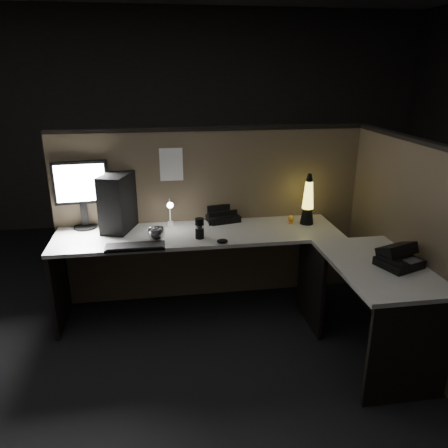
{
  "coord_description": "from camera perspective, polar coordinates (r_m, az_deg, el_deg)",
  "views": [
    {
      "loc": [
        -0.45,
        -2.7,
        1.98
      ],
      "look_at": [
        0.02,
        0.35,
        0.88
      ],
      "focal_mm": 35.0,
      "sensor_mm": 36.0,
      "label": 1
    }
  ],
  "objects": [
    {
      "name": "pinned_paper",
      "position": [
        3.68,
        -6.9,
        7.72
      ],
      "size": [
        0.19,
        0.0,
        0.27
      ],
      "primitive_type": "cube",
      "color": "white",
      "rests_on": "partition_back"
    },
    {
      "name": "keyboard",
      "position": [
        3.29,
        -11.52,
        -2.94
      ],
      "size": [
        0.44,
        0.15,
        0.02
      ],
      "primitive_type": "cube",
      "rotation": [
        0.0,
        0.0,
        -0.01
      ],
      "color": "black",
      "rests_on": "desk"
    },
    {
      "name": "travel_mug",
      "position": [
        3.39,
        -3.21,
        -0.58
      ],
      "size": [
        0.07,
        0.07,
        0.16
      ],
      "primitive_type": "cylinder",
      "color": "black",
      "rests_on": "desk"
    },
    {
      "name": "room_shell",
      "position": [
        2.76,
        0.7,
        12.12
      ],
      "size": [
        6.0,
        6.0,
        6.0
      ],
      "color": "silver",
      "rests_on": "ground"
    },
    {
      "name": "partition_right",
      "position": [
        3.54,
        22.11,
        -2.24
      ],
      "size": [
        0.06,
        1.66,
        1.5
      ],
      "primitive_type": "cube",
      "color": "brown",
      "rests_on": "ground"
    },
    {
      "name": "monitor",
      "position": [
        3.74,
        -18.14,
        4.47
      ],
      "size": [
        0.44,
        0.19,
        0.56
      ],
      "rotation": [
        0.0,
        0.0,
        0.07
      ],
      "color": "black",
      "rests_on": "desk"
    },
    {
      "name": "partition_back",
      "position": [
        3.86,
        -1.62,
        1.01
      ],
      "size": [
        2.66,
        0.06,
        1.5
      ],
      "primitive_type": "cube",
      "color": "brown",
      "rests_on": "ground"
    },
    {
      "name": "desk_phone",
      "position": [
        3.15,
        21.76,
        -4.06
      ],
      "size": [
        0.32,
        0.32,
        0.16
      ],
      "rotation": [
        0.0,
        0.0,
        0.35
      ],
      "color": "black",
      "rests_on": "desk"
    },
    {
      "name": "lava_lamp",
      "position": [
        3.75,
        10.9,
        2.66
      ],
      "size": [
        0.12,
        0.12,
        0.43
      ],
      "color": "black",
      "rests_on": "desk"
    },
    {
      "name": "figurine",
      "position": [
        3.77,
        8.72,
        0.74
      ],
      "size": [
        0.05,
        0.05,
        0.05
      ],
      "primitive_type": "sphere",
      "color": "#FFA428",
      "rests_on": "desk"
    },
    {
      "name": "steel_mug",
      "position": [
        3.4,
        -8.81,
        -1.33
      ],
      "size": [
        0.13,
        0.13,
        0.1
      ],
      "primitive_type": "imported",
      "rotation": [
        0.0,
        0.0,
        0.04
      ],
      "color": "silver",
      "rests_on": "desk"
    },
    {
      "name": "floor",
      "position": [
        3.38,
        0.58,
        -16.26
      ],
      "size": [
        6.0,
        6.0,
        0.0
      ],
      "primitive_type": "plane",
      "color": "black",
      "rests_on": "ground"
    },
    {
      "name": "clip_lamp",
      "position": [
        3.6,
        -7.05,
        1.57
      ],
      "size": [
        0.05,
        0.19,
        0.25
      ],
      "color": "white",
      "rests_on": "desk"
    },
    {
      "name": "mouse",
      "position": [
        3.32,
        -0.22,
        -2.25
      ],
      "size": [
        0.09,
        0.06,
        0.03
      ],
      "primitive_type": "ellipsoid",
      "rotation": [
        0.0,
        0.0,
        0.0
      ],
      "color": "black",
      "rests_on": "desk"
    },
    {
      "name": "pc_tower",
      "position": [
        3.68,
        -13.43,
        2.97
      ],
      "size": [
        0.33,
        0.48,
        0.46
      ],
      "primitive_type": "cube",
      "rotation": [
        0.0,
        0.0,
        -0.33
      ],
      "color": "black",
      "rests_on": "desk"
    },
    {
      "name": "desk",
      "position": [
        3.33,
        2.96,
        -5.28
      ],
      "size": [
        2.6,
        1.6,
        0.73
      ],
      "color": "beige",
      "rests_on": "ground"
    },
    {
      "name": "organizer",
      "position": [
        3.82,
        -0.28,
        1.2
      ],
      "size": [
        0.31,
        0.29,
        0.2
      ],
      "rotation": [
        0.0,
        0.0,
        0.22
      ],
      "color": "black",
      "rests_on": "desk"
    }
  ]
}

